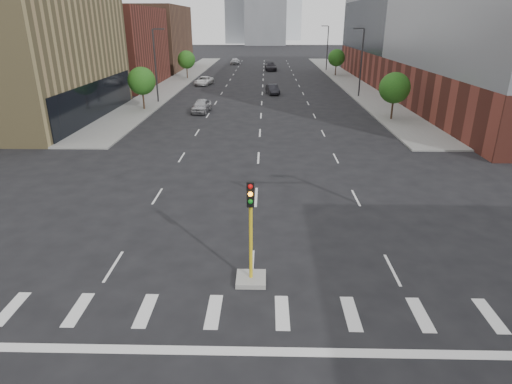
{
  "coord_description": "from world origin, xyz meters",
  "views": [
    {
      "loc": [
        0.54,
        -5.83,
        9.85
      ],
      "look_at": [
        0.12,
        12.56,
        2.5
      ],
      "focal_mm": 30.0,
      "sensor_mm": 36.0,
      "label": 1
    }
  ],
  "objects_px": {
    "median_traffic_signal": "(251,261)",
    "car_far_left": "(204,81)",
    "car_mid_right": "(273,89)",
    "car_distant": "(235,61)",
    "car_deep_right": "(271,67)",
    "car_near_left": "(201,106)"
  },
  "relations": [
    {
      "from": "median_traffic_signal",
      "to": "car_far_left",
      "type": "bearing_deg",
      "value": 99.61
    },
    {
      "from": "median_traffic_signal",
      "to": "car_mid_right",
      "type": "xyz_separation_m",
      "value": [
        1.5,
        48.44,
        -0.29
      ]
    },
    {
      "from": "median_traffic_signal",
      "to": "car_deep_right",
      "type": "relative_size",
      "value": 0.78
    },
    {
      "from": "car_near_left",
      "to": "car_distant",
      "type": "height_order",
      "value": "car_distant"
    },
    {
      "from": "car_far_left",
      "to": "car_mid_right",
      "type": "bearing_deg",
      "value": -30.03
    },
    {
      "from": "median_traffic_signal",
      "to": "car_distant",
      "type": "relative_size",
      "value": 0.93
    },
    {
      "from": "median_traffic_signal",
      "to": "car_far_left",
      "type": "distance_m",
      "value": 58.75
    },
    {
      "from": "car_near_left",
      "to": "car_distant",
      "type": "distance_m",
      "value": 60.1
    },
    {
      "from": "car_mid_right",
      "to": "median_traffic_signal",
      "type": "bearing_deg",
      "value": -101.74
    },
    {
      "from": "median_traffic_signal",
      "to": "car_distant",
      "type": "bearing_deg",
      "value": 94.32
    },
    {
      "from": "car_near_left",
      "to": "car_far_left",
      "type": "relative_size",
      "value": 0.9
    },
    {
      "from": "median_traffic_signal",
      "to": "car_mid_right",
      "type": "distance_m",
      "value": 48.47
    },
    {
      "from": "median_traffic_signal",
      "to": "car_mid_right",
      "type": "height_order",
      "value": "median_traffic_signal"
    },
    {
      "from": "median_traffic_signal",
      "to": "car_far_left",
      "type": "relative_size",
      "value": 0.9
    },
    {
      "from": "car_distant",
      "to": "car_near_left",
      "type": "bearing_deg",
      "value": -85.46
    },
    {
      "from": "car_far_left",
      "to": "car_distant",
      "type": "height_order",
      "value": "car_distant"
    },
    {
      "from": "median_traffic_signal",
      "to": "car_near_left",
      "type": "relative_size",
      "value": 0.99
    },
    {
      "from": "median_traffic_signal",
      "to": "car_deep_right",
      "type": "bearing_deg",
      "value": 88.93
    },
    {
      "from": "car_far_left",
      "to": "car_deep_right",
      "type": "height_order",
      "value": "car_deep_right"
    },
    {
      "from": "car_distant",
      "to": "car_deep_right",
      "type": "bearing_deg",
      "value": -54.48
    },
    {
      "from": "car_distant",
      "to": "car_far_left",
      "type": "bearing_deg",
      "value": -89.74
    },
    {
      "from": "car_near_left",
      "to": "median_traffic_signal",
      "type": "bearing_deg",
      "value": -73.57
    }
  ]
}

